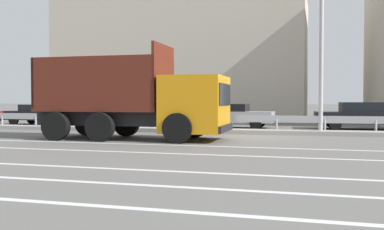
{
  "coord_description": "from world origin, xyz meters",
  "views": [
    {
      "loc": [
        2.87,
        -17.84,
        1.47
      ],
      "look_at": [
        -2.12,
        -0.13,
        0.86
      ],
      "focal_mm": 42.0,
      "sensor_mm": 36.0,
      "label": 1
    }
  ],
  "objects_px": {
    "parked_car_4": "(363,115)",
    "parked_car_1": "(39,114)",
    "parked_car_2": "(138,113)",
    "parked_car_3": "(233,115)",
    "dump_truck": "(154,106)",
    "median_road_sign": "(68,103)",
    "street_lamp_1": "(322,5)"
  },
  "relations": [
    {
      "from": "dump_truck",
      "to": "street_lamp_1",
      "type": "bearing_deg",
      "value": 121.84
    },
    {
      "from": "dump_truck",
      "to": "parked_car_3",
      "type": "distance_m",
      "value": 7.96
    },
    {
      "from": "parked_car_1",
      "to": "parked_car_4",
      "type": "relative_size",
      "value": 0.79
    },
    {
      "from": "dump_truck",
      "to": "median_road_sign",
      "type": "relative_size",
      "value": 2.83
    },
    {
      "from": "parked_car_3",
      "to": "street_lamp_1",
      "type": "bearing_deg",
      "value": 50.47
    },
    {
      "from": "parked_car_1",
      "to": "parked_car_2",
      "type": "relative_size",
      "value": 0.93
    },
    {
      "from": "parked_car_3",
      "to": "parked_car_4",
      "type": "bearing_deg",
      "value": 96.48
    },
    {
      "from": "parked_car_1",
      "to": "parked_car_3",
      "type": "distance_m",
      "value": 11.8
    },
    {
      "from": "parked_car_2",
      "to": "parked_car_4",
      "type": "height_order",
      "value": "parked_car_2"
    },
    {
      "from": "street_lamp_1",
      "to": "parked_car_1",
      "type": "xyz_separation_m",
      "value": [
        -16.27,
        3.72,
        -4.83
      ]
    },
    {
      "from": "parked_car_4",
      "to": "parked_car_1",
      "type": "bearing_deg",
      "value": -92.0
    },
    {
      "from": "dump_truck",
      "to": "street_lamp_1",
      "type": "distance_m",
      "value": 8.35
    },
    {
      "from": "dump_truck",
      "to": "parked_car_2",
      "type": "height_order",
      "value": "dump_truck"
    },
    {
      "from": "parked_car_2",
      "to": "parked_car_4",
      "type": "relative_size",
      "value": 0.85
    },
    {
      "from": "parked_car_1",
      "to": "parked_car_4",
      "type": "bearing_deg",
      "value": 95.63
    },
    {
      "from": "dump_truck",
      "to": "parked_car_2",
      "type": "bearing_deg",
      "value": -155.28
    },
    {
      "from": "median_road_sign",
      "to": "parked_car_3",
      "type": "xyz_separation_m",
      "value": [
        7.6,
        3.77,
        -0.69
      ]
    },
    {
      "from": "street_lamp_1",
      "to": "parked_car_1",
      "type": "distance_m",
      "value": 17.37
    },
    {
      "from": "parked_car_3",
      "to": "parked_car_4",
      "type": "relative_size",
      "value": 0.86
    },
    {
      "from": "dump_truck",
      "to": "median_road_sign",
      "type": "height_order",
      "value": "dump_truck"
    },
    {
      "from": "parked_car_4",
      "to": "parked_car_2",
      "type": "bearing_deg",
      "value": -94.18
    },
    {
      "from": "median_road_sign",
      "to": "street_lamp_1",
      "type": "distance_m",
      "value": 12.75
    },
    {
      "from": "parked_car_1",
      "to": "dump_truck",
      "type": "bearing_deg",
      "value": 56.52
    },
    {
      "from": "parked_car_2",
      "to": "parked_car_3",
      "type": "distance_m",
      "value": 5.72
    },
    {
      "from": "parked_car_1",
      "to": "parked_car_3",
      "type": "xyz_separation_m",
      "value": [
        11.8,
        0.1,
        0.03
      ]
    },
    {
      "from": "parked_car_1",
      "to": "parked_car_2",
      "type": "height_order",
      "value": "parked_car_2"
    },
    {
      "from": "parked_car_3",
      "to": "parked_car_4",
      "type": "height_order",
      "value": "parked_car_4"
    },
    {
      "from": "median_road_sign",
      "to": "street_lamp_1",
      "type": "relative_size",
      "value": 0.26
    },
    {
      "from": "dump_truck",
      "to": "parked_car_4",
      "type": "relative_size",
      "value": 1.48
    },
    {
      "from": "parked_car_3",
      "to": "parked_car_1",
      "type": "bearing_deg",
      "value": -88.49
    },
    {
      "from": "dump_truck",
      "to": "parked_car_4",
      "type": "height_order",
      "value": "dump_truck"
    },
    {
      "from": "dump_truck",
      "to": "parked_car_2",
      "type": "xyz_separation_m",
      "value": [
        -4.14,
        8.39,
        -0.54
      ]
    }
  ]
}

